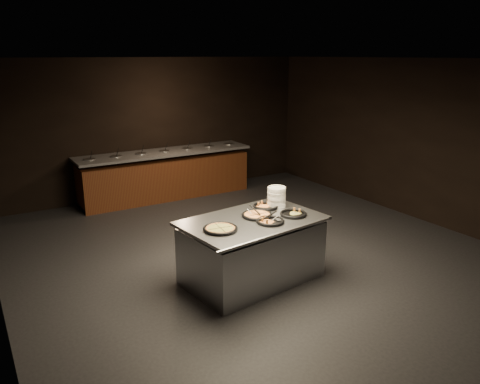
# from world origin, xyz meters

# --- Properties ---
(room) EXTENTS (7.02, 8.02, 2.92)m
(room) POSITION_xyz_m (0.00, 0.00, 1.45)
(room) COLOR black
(room) RESTS_ON ground
(salad_bar) EXTENTS (3.70, 0.83, 1.18)m
(salad_bar) POSITION_xyz_m (0.00, 3.56, 0.44)
(salad_bar) COLOR #562F14
(salad_bar) RESTS_ON ground
(serving_counter) EXTENTS (1.95, 1.39, 0.87)m
(serving_counter) POSITION_xyz_m (-0.50, -0.61, 0.42)
(serving_counter) COLOR #ABAEB3
(serving_counter) RESTS_ON ground
(plate_stack) EXTENTS (0.26, 0.26, 0.28)m
(plate_stack) POSITION_xyz_m (0.10, -0.32, 1.01)
(plate_stack) COLOR white
(plate_stack) RESTS_ON serving_counter
(pan_veggie_whole) EXTENTS (0.43, 0.43, 0.04)m
(pan_veggie_whole) POSITION_xyz_m (-1.05, -0.74, 0.89)
(pan_veggie_whole) COLOR black
(pan_veggie_whole) RESTS_ON serving_counter
(pan_cheese_whole) EXTENTS (0.41, 0.41, 0.04)m
(pan_cheese_whole) POSITION_xyz_m (-0.38, -0.55, 0.89)
(pan_cheese_whole) COLOR black
(pan_cheese_whole) RESTS_ON serving_counter
(pan_cheese_slices_a) EXTENTS (0.36, 0.36, 0.04)m
(pan_cheese_slices_a) POSITION_xyz_m (-0.07, -0.30, 0.89)
(pan_cheese_slices_a) COLOR black
(pan_cheese_slices_a) RESTS_ON serving_counter
(pan_cheese_slices_b) EXTENTS (0.37, 0.37, 0.04)m
(pan_cheese_slices_b) POSITION_xyz_m (-0.36, -0.84, 0.89)
(pan_cheese_slices_b) COLOR black
(pan_cheese_slices_b) RESTS_ON serving_counter
(pan_veggie_slices) EXTENTS (0.36, 0.36, 0.04)m
(pan_veggie_slices) POSITION_xyz_m (0.06, -0.76, 0.89)
(pan_veggie_slices) COLOR black
(pan_veggie_slices) RESTS_ON serving_counter
(server_left) EXTENTS (0.18, 0.28, 0.15)m
(server_left) POSITION_xyz_m (-0.42, -0.49, 0.94)
(server_left) COLOR #ABAEB3
(server_left) RESTS_ON serving_counter
(server_right) EXTENTS (0.30, 0.13, 0.14)m
(server_right) POSITION_xyz_m (-0.32, -0.83, 0.94)
(server_right) COLOR #ABAEB3
(server_right) RESTS_ON serving_counter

